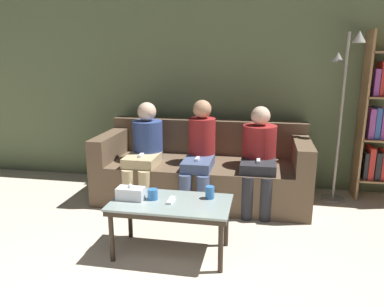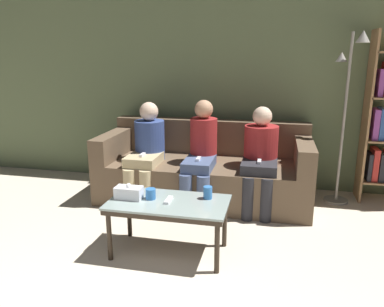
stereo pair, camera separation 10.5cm
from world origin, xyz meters
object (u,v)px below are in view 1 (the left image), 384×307
(cup_near_left, at_px, (153,194))
(cup_near_right, at_px, (210,192))
(couch, at_px, (203,171))
(game_remote, at_px, (171,200))
(seated_person_mid_left, at_px, (200,152))
(coffee_table, at_px, (171,207))
(seated_person_left_end, at_px, (145,149))
(standing_lamp, at_px, (344,100))
(tissue_box, at_px, (131,193))
(seated_person_mid_right, at_px, (259,154))

(cup_near_left, relative_size, cup_near_right, 0.85)
(couch, xyz_separation_m, game_remote, (-0.05, -1.32, 0.16))
(seated_person_mid_left, bearing_deg, game_remote, -92.82)
(couch, distance_m, coffee_table, 1.32)
(cup_near_left, distance_m, seated_person_left_end, 1.17)
(cup_near_left, height_order, standing_lamp, standing_lamp)
(cup_near_left, bearing_deg, standing_lamp, 41.43)
(couch, relative_size, tissue_box, 10.54)
(tissue_box, bearing_deg, cup_near_left, 9.66)
(standing_lamp, relative_size, seated_person_left_end, 1.68)
(seated_person_mid_left, bearing_deg, seated_person_mid_right, 3.16)
(couch, relative_size, seated_person_mid_right, 2.14)
(cup_near_left, bearing_deg, seated_person_mid_right, 52.97)
(couch, xyz_separation_m, cup_near_left, (-0.21, -1.30, 0.19))
(coffee_table, distance_m, standing_lamp, 2.28)
(game_remote, bearing_deg, cup_near_left, 173.95)
(tissue_box, bearing_deg, seated_person_mid_left, 70.56)
(cup_near_left, height_order, game_remote, cup_near_left)
(coffee_table, xyz_separation_m, standing_lamp, (1.54, 1.51, 0.72))
(game_remote, xyz_separation_m, seated_person_mid_left, (0.05, 1.08, 0.13))
(cup_near_right, bearing_deg, seated_person_left_end, 131.49)
(seated_person_mid_left, bearing_deg, coffee_table, -92.82)
(cup_near_right, bearing_deg, seated_person_mid_left, 104.43)
(couch, distance_m, seated_person_mid_left, 0.38)
(game_remote, bearing_deg, couch, 87.69)
(cup_near_left, bearing_deg, seated_person_mid_left, 78.91)
(cup_near_left, relative_size, seated_person_mid_right, 0.08)
(seated_person_left_end, xyz_separation_m, seated_person_mid_right, (1.24, 0.01, -0.00))
(game_remote, relative_size, seated_person_mid_left, 0.13)
(seated_person_left_end, bearing_deg, coffee_table, -62.84)
(coffee_table, distance_m, tissue_box, 0.35)
(seated_person_left_end, relative_size, seated_person_mid_left, 0.97)
(cup_near_left, bearing_deg, couch, 80.91)
(cup_near_left, xyz_separation_m, game_remote, (0.16, -0.02, -0.03))
(couch, height_order, game_remote, couch)
(couch, height_order, seated_person_mid_left, seated_person_mid_left)
(cup_near_right, distance_m, tissue_box, 0.65)
(coffee_table, relative_size, seated_person_mid_right, 0.89)
(couch, xyz_separation_m, tissue_box, (-0.39, -1.33, 0.20))
(coffee_table, relative_size, cup_near_right, 9.34)
(cup_near_right, height_order, seated_person_mid_left, seated_person_mid_left)
(cup_near_left, xyz_separation_m, standing_lamp, (1.70, 1.50, 0.63))
(cup_near_left, bearing_deg, seated_person_left_end, 110.71)
(seated_person_mid_left, bearing_deg, standing_lamp, 16.24)
(couch, height_order, cup_near_right, couch)
(seated_person_mid_right, bearing_deg, couch, 161.65)
(game_remote, height_order, standing_lamp, standing_lamp)
(seated_person_left_end, distance_m, seated_person_mid_right, 1.24)
(coffee_table, xyz_separation_m, cup_near_right, (0.30, 0.13, 0.10))
(game_remote, xyz_separation_m, standing_lamp, (1.54, 1.51, 0.66))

